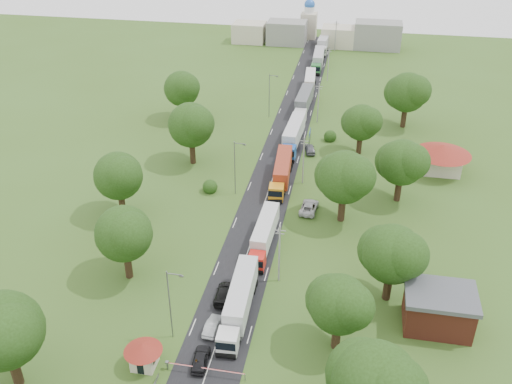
% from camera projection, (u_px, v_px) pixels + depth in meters
% --- Properties ---
extents(ground, '(260.00, 260.00, 0.00)m').
position_uv_depth(ground, '(249.00, 247.00, 85.32)').
color(ground, '#38551C').
rests_on(ground, ground).
extents(road, '(8.00, 200.00, 0.04)m').
position_uv_depth(road, '(271.00, 183.00, 102.31)').
color(road, black).
rests_on(road, ground).
extents(boom_barrier, '(9.22, 0.35, 1.18)m').
position_uv_depth(boom_barrier, '(194.00, 367.00, 63.86)').
color(boom_barrier, slate).
rests_on(boom_barrier, ground).
extents(guard_booth, '(4.40, 4.40, 3.45)m').
position_uv_depth(guard_booth, '(143.00, 352.00, 64.16)').
color(guard_booth, beige).
rests_on(guard_booth, ground).
extents(info_sign, '(0.12, 3.10, 4.10)m').
position_uv_depth(info_sign, '(310.00, 136.00, 112.70)').
color(info_sign, slate).
rests_on(info_sign, ground).
extents(pole_1, '(1.60, 0.24, 9.00)m').
position_uv_depth(pole_1, '(279.00, 253.00, 76.14)').
color(pole_1, gray).
rests_on(pole_1, ground).
extents(pole_2, '(1.60, 0.24, 9.00)m').
position_uv_depth(pole_2, '(303.00, 160.00, 99.92)').
color(pole_2, gray).
rests_on(pole_2, ground).
extents(pole_3, '(1.60, 0.24, 9.00)m').
position_uv_depth(pole_3, '(318.00, 102.00, 123.70)').
color(pole_3, gray).
rests_on(pole_3, ground).
extents(pole_4, '(1.60, 0.24, 9.00)m').
position_uv_depth(pole_4, '(328.00, 63.00, 147.48)').
color(pole_4, gray).
rests_on(pole_4, ground).
extents(pole_5, '(1.60, 0.24, 9.00)m').
position_uv_depth(pole_5, '(336.00, 35.00, 171.27)').
color(pole_5, gray).
rests_on(pole_5, ground).
extents(lamp_0, '(2.03, 0.22, 10.00)m').
position_uv_depth(lamp_0, '(171.00, 302.00, 66.41)').
color(lamp_0, slate).
rests_on(lamp_0, ground).
extents(lamp_1, '(2.03, 0.22, 10.00)m').
position_uv_depth(lamp_1, '(236.00, 166.00, 96.13)').
color(lamp_1, slate).
rests_on(lamp_1, ground).
extents(lamp_2, '(2.03, 0.22, 10.00)m').
position_uv_depth(lamp_2, '(270.00, 94.00, 125.86)').
color(lamp_2, slate).
rests_on(lamp_2, ground).
extents(tree_1, '(9.60, 9.60, 12.05)m').
position_uv_depth(tree_1, '(375.00, 383.00, 53.15)').
color(tree_1, '#382616').
rests_on(tree_1, ground).
extents(tree_2, '(8.00, 8.00, 10.10)m').
position_uv_depth(tree_2, '(339.00, 303.00, 64.59)').
color(tree_2, '#382616').
rests_on(tree_2, ground).
extents(tree_3, '(8.80, 8.80, 11.07)m').
position_uv_depth(tree_3, '(392.00, 253.00, 71.81)').
color(tree_3, '#382616').
rests_on(tree_3, ground).
extents(tree_4, '(9.60, 9.60, 12.05)m').
position_uv_depth(tree_4, '(344.00, 177.00, 87.92)').
color(tree_4, '#382616').
rests_on(tree_4, ground).
extents(tree_5, '(8.80, 8.80, 11.07)m').
position_uv_depth(tree_5, '(402.00, 162.00, 93.57)').
color(tree_5, '#382616').
rests_on(tree_5, ground).
extents(tree_6, '(8.00, 8.00, 10.10)m').
position_uv_depth(tree_6, '(361.00, 122.00, 109.44)').
color(tree_6, '#382616').
rests_on(tree_6, ground).
extents(tree_7, '(9.60, 9.60, 12.05)m').
position_uv_depth(tree_7, '(407.00, 92.00, 120.13)').
color(tree_7, '#382616').
rests_on(tree_7, ground).
extents(tree_9, '(9.60, 9.60, 12.05)m').
position_uv_depth(tree_9, '(5.00, 329.00, 59.26)').
color(tree_9, '#382616').
rests_on(tree_9, ground).
extents(tree_10, '(8.80, 8.80, 11.07)m').
position_uv_depth(tree_10, '(124.00, 233.00, 75.75)').
color(tree_10, '#382616').
rests_on(tree_10, ground).
extents(tree_11, '(8.80, 8.80, 11.07)m').
position_uv_depth(tree_11, '(119.00, 175.00, 89.61)').
color(tree_11, '#382616').
rests_on(tree_11, ground).
extents(tree_12, '(9.60, 9.60, 12.05)m').
position_uv_depth(tree_12, '(191.00, 125.00, 105.33)').
color(tree_12, '#382616').
rests_on(tree_12, ground).
extents(tree_13, '(8.80, 8.80, 11.07)m').
position_uv_depth(tree_13, '(182.00, 88.00, 123.91)').
color(tree_13, '#382616').
rests_on(tree_13, ground).
extents(house_brick, '(8.60, 6.60, 5.20)m').
position_uv_depth(house_brick, '(438.00, 309.00, 69.62)').
color(house_brick, maroon).
rests_on(house_brick, ground).
extents(house_cream, '(10.08, 10.08, 5.80)m').
position_uv_depth(house_cream, '(442.00, 154.00, 104.15)').
color(house_cream, beige).
rests_on(house_cream, ground).
extents(distant_town, '(52.00, 8.00, 8.00)m').
position_uv_depth(distant_town, '(321.00, 34.00, 176.89)').
color(distant_town, gray).
rests_on(distant_town, ground).
extents(church, '(5.00, 5.00, 12.30)m').
position_uv_depth(church, '(309.00, 21.00, 183.48)').
color(church, beige).
rests_on(church, ground).
extents(truck_0, '(3.00, 15.00, 4.15)m').
position_uv_depth(truck_0, '(239.00, 301.00, 71.49)').
color(truck_0, white).
rests_on(truck_0, ground).
extents(truck_1, '(2.60, 13.80, 3.82)m').
position_uv_depth(truck_1, '(264.00, 234.00, 84.60)').
color(truck_1, red).
rests_on(truck_1, ground).
extents(truck_2, '(3.38, 15.02, 4.14)m').
position_uv_depth(truck_2, '(282.00, 172.00, 101.37)').
color(truck_2, orange).
rests_on(truck_2, ground).
extents(truck_3, '(3.21, 15.80, 4.37)m').
position_uv_depth(truck_3, '(293.00, 135.00, 114.46)').
color(truck_3, '#1B51A4').
rests_on(truck_3, ground).
extents(truck_4, '(3.12, 15.64, 4.33)m').
position_uv_depth(truck_4, '(304.00, 102.00, 130.31)').
color(truck_4, silver).
rests_on(truck_4, ground).
extents(truck_5, '(3.15, 14.07, 3.88)m').
position_uv_depth(truck_5, '(310.00, 83.00, 142.53)').
color(truck_5, '#913516').
rests_on(truck_5, ground).
extents(truck_6, '(3.01, 15.24, 4.22)m').
position_uv_depth(truck_6, '(318.00, 60.00, 158.47)').
color(truck_6, '#296E32').
rests_on(truck_6, ground).
extents(truck_7, '(3.21, 15.57, 4.30)m').
position_uv_depth(truck_7, '(324.00, 43.00, 172.70)').
color(truck_7, beige).
rests_on(truck_7, ground).
extents(car_lane_front, '(2.16, 4.56, 1.51)m').
position_uv_depth(car_lane_front, '(201.00, 359.00, 65.15)').
color(car_lane_front, black).
rests_on(car_lane_front, ground).
extents(car_lane_mid, '(1.71, 4.29, 1.39)m').
position_uv_depth(car_lane_mid, '(213.00, 326.00, 69.85)').
color(car_lane_mid, '#ADB1B6').
rests_on(car_lane_mid, ground).
extents(car_lane_rear, '(2.36, 5.42, 1.55)m').
position_uv_depth(car_lane_rear, '(224.00, 294.00, 74.90)').
color(car_lane_rear, black).
rests_on(car_lane_rear, ground).
extents(car_verge_near, '(3.03, 5.77, 1.55)m').
position_uv_depth(car_verge_near, '(309.00, 207.00, 93.68)').
color(car_verge_near, silver).
rests_on(car_verge_near, ground).
extents(car_verge_far, '(2.79, 4.81, 1.54)m').
position_uv_depth(car_verge_far, '(310.00, 149.00, 112.61)').
color(car_verge_far, '#5B5C63').
rests_on(car_verge_far, ground).
extents(pedestrian_near, '(0.60, 0.42, 1.59)m').
position_uv_depth(pedestrian_near, '(197.00, 365.00, 64.22)').
color(pedestrian_near, gray).
rests_on(pedestrian_near, ground).
extents(pedestrian_booth, '(1.00, 1.04, 1.69)m').
position_uv_depth(pedestrian_booth, '(156.00, 349.00, 66.29)').
color(pedestrian_booth, gray).
rests_on(pedestrian_booth, ground).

